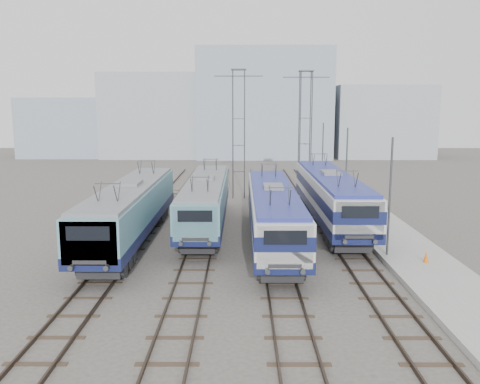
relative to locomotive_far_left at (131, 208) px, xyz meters
name	(u,v)px	position (x,y,z in m)	size (l,w,h in m)	color
ground	(236,271)	(6.75, -5.49, -2.29)	(160.00, 160.00, 0.00)	#514C47
platform	(385,231)	(16.95, 2.51, -2.14)	(4.00, 70.00, 0.30)	#9E9E99
locomotive_far_left	(131,208)	(0.00, 0.00, 0.00)	(2.91, 18.39, 3.46)	#121946
locomotive_center_left	(206,199)	(4.50, 3.89, -0.12)	(2.75, 17.39, 3.27)	#121946
locomotive_center_right	(273,210)	(9.00, -0.62, 0.00)	(2.83, 17.88, 3.36)	#121946
locomotive_far_right	(331,194)	(13.50, 4.74, 0.10)	(2.96, 18.73, 3.52)	#121946
catenary_tower_west	(239,128)	(6.75, 16.51, 4.35)	(4.50, 1.20, 12.00)	#3F4247
catenary_tower_east	(305,127)	(13.25, 18.51, 4.35)	(4.50, 1.20, 12.00)	#3F4247
mast_front	(390,200)	(15.35, -3.49, 1.21)	(0.12, 0.12, 7.00)	#3F4247
mast_mid	(346,172)	(15.35, 8.51, 1.21)	(0.12, 0.12, 7.00)	#3F4247
mast_rear	(322,157)	(15.35, 20.51, 1.21)	(0.12, 0.12, 7.00)	#3F4247
safety_cone	(426,257)	(17.06, -4.92, -1.68)	(0.28, 0.28, 0.61)	orange
building_west	(159,116)	(-7.25, 56.51, 4.71)	(18.00, 12.00, 14.00)	#9BA5AE
building_center	(263,104)	(10.75, 56.51, 6.71)	(22.00, 14.00, 18.00)	#919FB2
building_east	(380,122)	(30.75, 56.51, 3.71)	(16.00, 12.00, 12.00)	#9BA5AE
building_far_west	(66,127)	(-23.25, 56.51, 2.71)	(14.00, 10.00, 10.00)	#919FB2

